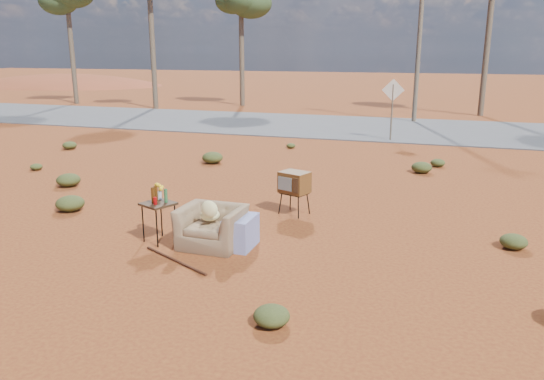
% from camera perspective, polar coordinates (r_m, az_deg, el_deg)
% --- Properties ---
extents(ground, '(140.00, 140.00, 0.00)m').
position_cam_1_polar(ground, '(8.53, -5.77, -7.07)').
color(ground, brown).
rests_on(ground, ground).
extents(highway, '(140.00, 7.00, 0.04)m').
position_cam_1_polar(highway, '(22.69, 9.55, 6.68)').
color(highway, '#565659').
rests_on(highway, ground).
extents(dirt_mound, '(26.00, 18.00, 2.00)m').
position_cam_1_polar(dirt_mound, '(53.05, -21.37, 10.46)').
color(dirt_mound, '#953E24').
rests_on(dirt_mound, ground).
extents(armchair, '(1.21, 0.76, 0.90)m').
position_cam_1_polar(armchair, '(8.81, -5.94, -3.46)').
color(armchair, '#7E6144').
rests_on(armchair, ground).
extents(tv_unit, '(0.65, 0.59, 0.86)m').
position_cam_1_polar(tv_unit, '(10.42, 2.42, 0.77)').
color(tv_unit, black).
rests_on(tv_unit, ground).
extents(side_table, '(0.63, 0.63, 0.97)m').
position_cam_1_polar(side_table, '(9.13, -12.14, -1.13)').
color(side_table, '#392314').
rests_on(side_table, ground).
extents(rusty_bar, '(1.39, 0.74, 0.04)m').
position_cam_1_polar(rusty_bar, '(8.41, -10.37, -7.44)').
color(rusty_bar, '#461E12').
rests_on(rusty_bar, ground).
extents(road_sign, '(0.78, 0.06, 2.19)m').
position_cam_1_polar(road_sign, '(19.38, 12.84, 9.56)').
color(road_sign, brown).
rests_on(road_sign, ground).
extents(eucalyptus_far_left, '(3.20, 3.20, 7.10)m').
position_cam_1_polar(eucalyptus_far_left, '(34.64, -21.18, 18.52)').
color(eucalyptus_far_left, brown).
rests_on(eucalyptus_far_left, ground).
extents(eucalyptus_near_left, '(3.20, 3.20, 6.60)m').
position_cam_1_polar(eucalyptus_near_left, '(31.40, -3.35, 19.02)').
color(eucalyptus_near_left, brown).
rests_on(eucalyptus_near_left, ground).
extents(utility_pole_center, '(1.40, 0.20, 8.00)m').
position_cam_1_polar(utility_pole_center, '(24.78, 15.65, 16.61)').
color(utility_pole_center, brown).
rests_on(utility_pole_center, ground).
extents(scrub_patch, '(17.49, 8.07, 0.33)m').
position_cam_1_polar(scrub_patch, '(12.70, -1.29, 1.03)').
color(scrub_patch, '#414920').
rests_on(scrub_patch, ground).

